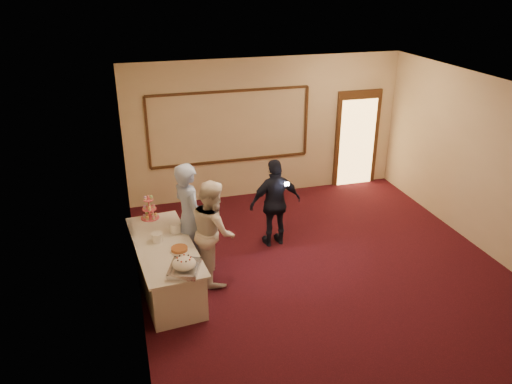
# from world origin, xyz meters

# --- Properties ---
(floor) EXTENTS (7.00, 7.00, 0.00)m
(floor) POSITION_xyz_m (0.00, 0.00, 0.00)
(floor) COLOR black
(floor) RESTS_ON ground
(room_walls) EXTENTS (6.04, 7.04, 3.02)m
(room_walls) POSITION_xyz_m (0.00, 0.00, 2.03)
(room_walls) COLOR beige
(room_walls) RESTS_ON floor
(wall_molding) EXTENTS (3.45, 0.04, 1.55)m
(wall_molding) POSITION_xyz_m (-0.80, 3.47, 1.60)
(wall_molding) COLOR #382410
(wall_molding) RESTS_ON room_walls
(doorway) EXTENTS (1.05, 0.07, 2.20)m
(doorway) POSITION_xyz_m (2.15, 3.45, 1.08)
(doorway) COLOR #382410
(doorway) RESTS_ON floor
(buffet_table) EXTENTS (1.06, 2.27, 0.77)m
(buffet_table) POSITION_xyz_m (-2.57, 0.38, 0.39)
(buffet_table) COLOR white
(buffet_table) RESTS_ON floor
(pavlova_tray) EXTENTS (0.54, 0.63, 0.20)m
(pavlova_tray) POSITION_xyz_m (-2.37, -0.44, 0.86)
(pavlova_tray) COLOR silver
(pavlova_tray) RESTS_ON buffet_table
(cupcake_stand) EXTENTS (0.31, 0.31, 0.45)m
(cupcake_stand) POSITION_xyz_m (-2.70, 1.34, 0.93)
(cupcake_stand) COLOR #DC5367
(cupcake_stand) RESTS_ON buffet_table
(plate_stack_a) EXTENTS (0.17, 0.17, 0.14)m
(plate_stack_a) POSITION_xyz_m (-2.66, 0.50, 0.84)
(plate_stack_a) COLOR white
(plate_stack_a) RESTS_ON buffet_table
(plate_stack_b) EXTENTS (0.19, 0.19, 0.16)m
(plate_stack_b) POSITION_xyz_m (-2.35, 0.73, 0.85)
(plate_stack_b) COLOR white
(plate_stack_b) RESTS_ON buffet_table
(tart) EXTENTS (0.29, 0.29, 0.06)m
(tart) POSITION_xyz_m (-2.37, 0.13, 0.80)
(tart) COLOR white
(tart) RESTS_ON buffet_table
(man) EXTENTS (0.66, 0.81, 1.90)m
(man) POSITION_xyz_m (-2.11, 0.78, 0.95)
(man) COLOR #879BCC
(man) RESTS_ON floor
(woman) EXTENTS (0.70, 0.87, 1.70)m
(woman) POSITION_xyz_m (-1.79, 0.45, 0.85)
(woman) COLOR silver
(woman) RESTS_ON floor
(guest) EXTENTS (0.98, 0.47, 1.63)m
(guest) POSITION_xyz_m (-0.51, 1.24, 0.81)
(guest) COLOR black
(guest) RESTS_ON floor
(camera_flash) EXTENTS (0.08, 0.06, 0.05)m
(camera_flash) POSITION_xyz_m (-0.39, 1.01, 1.26)
(camera_flash) COLOR white
(camera_flash) RESTS_ON guest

